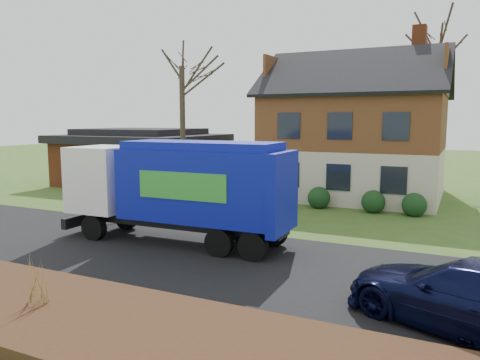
% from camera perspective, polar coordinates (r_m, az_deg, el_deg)
% --- Properties ---
extents(ground, '(120.00, 120.00, 0.00)m').
position_cam_1_polar(ground, '(15.03, -5.48, -9.32)').
color(ground, '#35531B').
rests_on(ground, ground).
extents(road, '(80.00, 7.00, 0.02)m').
position_cam_1_polar(road, '(15.02, -5.48, -9.29)').
color(road, black).
rests_on(road, ground).
extents(mulch_verge, '(80.00, 3.50, 0.30)m').
position_cam_1_polar(mulch_verge, '(11.06, -20.35, -15.22)').
color(mulch_verge, '#311E10').
rests_on(mulch_verge, ground).
extents(main_house, '(12.95, 8.95, 9.26)m').
position_cam_1_polar(main_house, '(26.88, 12.86, 6.62)').
color(main_house, beige).
rests_on(main_house, ground).
extents(ranch_house, '(9.80, 8.20, 3.70)m').
position_cam_1_polar(ranch_house, '(32.03, -11.93, 2.77)').
color(ranch_house, brown).
rests_on(ranch_house, ground).
extents(garbage_truck, '(8.41, 2.45, 3.58)m').
position_cam_1_polar(garbage_truck, '(16.32, -7.35, -0.59)').
color(garbage_truck, black).
rests_on(garbage_truck, ground).
extents(silver_sedan, '(4.45, 2.31, 1.40)m').
position_cam_1_polar(silver_sedan, '(22.13, -12.24, -2.17)').
color(silver_sedan, '#A9ADB1').
rests_on(silver_sedan, ground).
extents(navy_wagon, '(5.64, 4.02, 1.52)m').
position_cam_1_polar(navy_wagon, '(10.83, 26.39, -12.60)').
color(navy_wagon, black).
rests_on(navy_wagon, ground).
extents(tree_front_west, '(3.37, 3.37, 10.02)m').
position_cam_1_polar(tree_front_west, '(26.59, -7.16, 15.87)').
color(tree_front_west, '#3B3223').
rests_on(tree_front_west, ground).
extents(tree_back, '(3.93, 3.93, 12.45)m').
position_cam_1_polar(tree_back, '(34.20, 23.20, 17.05)').
color(tree_back, '#423027').
rests_on(tree_back, ground).
extents(grass_clump_mid, '(0.37, 0.31, 1.04)m').
position_cam_1_polar(grass_clump_mid, '(11.36, -23.88, -11.19)').
color(grass_clump_mid, olive).
rests_on(grass_clump_mid, mulch_verge).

